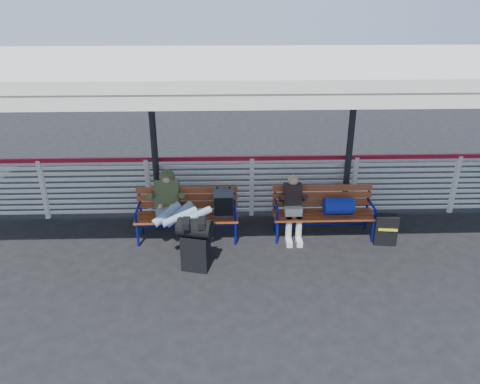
{
  "coord_description": "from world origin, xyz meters",
  "views": [
    {
      "loc": [
        -0.5,
        -6.43,
        4.16
      ],
      "look_at": [
        -0.26,
        1.0,
        0.9
      ],
      "focal_mm": 35.0,
      "sensor_mm": 36.0,
      "label": 1
    }
  ],
  "objects_px": {
    "bench_right": "(329,207)",
    "suitcase_side": "(385,229)",
    "traveler_man": "(176,210)",
    "luggage_stack": "(195,242)",
    "bench_left": "(200,207)",
    "companion_person": "(293,207)"
  },
  "relations": [
    {
      "from": "traveler_man",
      "to": "suitcase_side",
      "type": "bearing_deg",
      "value": 0.45
    },
    {
      "from": "traveler_man",
      "to": "luggage_stack",
      "type": "bearing_deg",
      "value": -63.3
    },
    {
      "from": "luggage_stack",
      "to": "companion_person",
      "type": "distance_m",
      "value": 1.96
    },
    {
      "from": "luggage_stack",
      "to": "traveler_man",
      "type": "xyz_separation_m",
      "value": [
        -0.35,
        0.69,
        0.24
      ]
    },
    {
      "from": "luggage_stack",
      "to": "suitcase_side",
      "type": "relative_size",
      "value": 1.64
    },
    {
      "from": "luggage_stack",
      "to": "bench_right",
      "type": "xyz_separation_m",
      "value": [
        2.33,
        1.03,
        0.1
      ]
    },
    {
      "from": "bench_left",
      "to": "bench_right",
      "type": "xyz_separation_m",
      "value": [
        2.3,
        0.0,
        -0.03
      ]
    },
    {
      "from": "luggage_stack",
      "to": "suitcase_side",
      "type": "height_order",
      "value": "luggage_stack"
    },
    {
      "from": "traveler_man",
      "to": "companion_person",
      "type": "bearing_deg",
      "value": 9.15
    },
    {
      "from": "luggage_stack",
      "to": "suitcase_side",
      "type": "distance_m",
      "value": 3.36
    },
    {
      "from": "bench_left",
      "to": "suitcase_side",
      "type": "height_order",
      "value": "bench_left"
    },
    {
      "from": "bench_left",
      "to": "traveler_man",
      "type": "relative_size",
      "value": 1.1
    },
    {
      "from": "bench_left",
      "to": "traveler_man",
      "type": "xyz_separation_m",
      "value": [
        -0.38,
        -0.34,
        0.12
      ]
    },
    {
      "from": "luggage_stack",
      "to": "companion_person",
      "type": "relative_size",
      "value": 0.77
    },
    {
      "from": "bench_left",
      "to": "suitcase_side",
      "type": "bearing_deg",
      "value": -5.5
    },
    {
      "from": "bench_right",
      "to": "suitcase_side",
      "type": "height_order",
      "value": "bench_right"
    },
    {
      "from": "bench_right",
      "to": "suitcase_side",
      "type": "bearing_deg",
      "value": -18.39
    },
    {
      "from": "traveler_man",
      "to": "suitcase_side",
      "type": "height_order",
      "value": "traveler_man"
    },
    {
      "from": "bench_left",
      "to": "suitcase_side",
      "type": "xyz_separation_m",
      "value": [
        3.25,
        -0.31,
        -0.34
      ]
    },
    {
      "from": "bench_left",
      "to": "companion_person",
      "type": "xyz_separation_m",
      "value": [
        1.65,
        -0.02,
        -0.01
      ]
    },
    {
      "from": "bench_right",
      "to": "suitcase_side",
      "type": "distance_m",
      "value": 1.04
    },
    {
      "from": "bench_left",
      "to": "traveler_man",
      "type": "height_order",
      "value": "traveler_man"
    }
  ]
}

